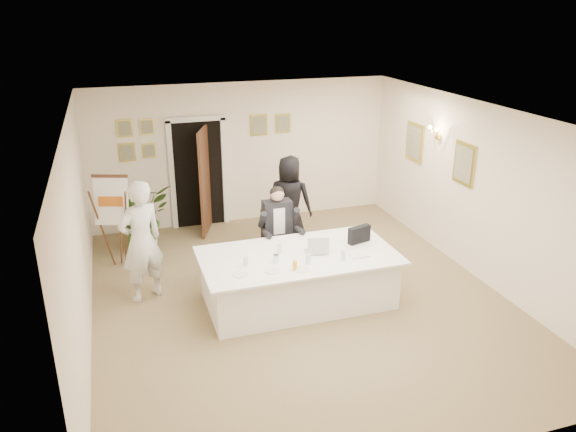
% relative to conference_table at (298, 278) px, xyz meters
% --- Properties ---
extents(floor, '(7.00, 7.00, 0.00)m').
position_rel_conference_table_xyz_m(floor, '(0.04, 0.10, -0.39)').
color(floor, olive).
rests_on(floor, ground).
extents(ceiling, '(6.00, 7.00, 0.02)m').
position_rel_conference_table_xyz_m(ceiling, '(0.04, 0.10, 2.41)').
color(ceiling, white).
rests_on(ceiling, wall_back).
extents(wall_back, '(6.00, 0.10, 2.80)m').
position_rel_conference_table_xyz_m(wall_back, '(0.04, 3.60, 1.01)').
color(wall_back, white).
rests_on(wall_back, floor).
extents(wall_front, '(6.00, 0.10, 2.80)m').
position_rel_conference_table_xyz_m(wall_front, '(0.04, -3.40, 1.01)').
color(wall_front, white).
rests_on(wall_front, floor).
extents(wall_left, '(0.10, 7.00, 2.80)m').
position_rel_conference_table_xyz_m(wall_left, '(-2.96, 0.10, 1.01)').
color(wall_left, white).
rests_on(wall_left, floor).
extents(wall_right, '(0.10, 7.00, 2.80)m').
position_rel_conference_table_xyz_m(wall_right, '(3.04, 0.10, 1.01)').
color(wall_right, white).
rests_on(wall_right, floor).
extents(doorway, '(1.14, 0.86, 2.20)m').
position_rel_conference_table_xyz_m(doorway, '(-0.84, 3.42, 0.65)').
color(doorway, black).
rests_on(doorway, floor).
extents(pictures_back_wall, '(3.40, 0.06, 0.80)m').
position_rel_conference_table_xyz_m(pictures_back_wall, '(-0.76, 3.57, 1.46)').
color(pictures_back_wall, gold).
rests_on(pictures_back_wall, wall_back).
extents(pictures_right_wall, '(0.06, 2.20, 0.80)m').
position_rel_conference_table_xyz_m(pictures_right_wall, '(3.01, 1.30, 1.36)').
color(pictures_right_wall, gold).
rests_on(pictures_right_wall, wall_right).
extents(wall_sconce, '(0.20, 0.30, 0.24)m').
position_rel_conference_table_xyz_m(wall_sconce, '(2.94, 1.30, 1.71)').
color(wall_sconce, gold).
rests_on(wall_sconce, wall_right).
extents(conference_table, '(2.86, 1.52, 0.78)m').
position_rel_conference_table_xyz_m(conference_table, '(0.00, 0.00, 0.00)').
color(conference_table, white).
rests_on(conference_table, floor).
extents(seated_man, '(0.64, 0.68, 1.48)m').
position_rel_conference_table_xyz_m(seated_man, '(0.02, 1.10, 0.35)').
color(seated_man, black).
rests_on(seated_man, floor).
extents(flip_chart, '(0.58, 0.44, 1.60)m').
position_rel_conference_table_xyz_m(flip_chart, '(-2.50, 2.07, 0.35)').
color(flip_chart, '#361911').
rests_on(flip_chart, floor).
extents(standing_man, '(0.81, 0.70, 1.87)m').
position_rel_conference_table_xyz_m(standing_man, '(-2.16, 0.81, 0.54)').
color(standing_man, silver).
rests_on(standing_man, floor).
extents(standing_woman, '(0.97, 0.86, 1.67)m').
position_rel_conference_table_xyz_m(standing_woman, '(0.54, 2.10, 0.44)').
color(standing_woman, black).
rests_on(standing_woman, floor).
extents(potted_palm, '(1.40, 1.38, 1.18)m').
position_rel_conference_table_xyz_m(potted_palm, '(-2.07, 2.71, 0.20)').
color(potted_palm, '#355A1E').
rests_on(potted_palm, floor).
extents(laptop, '(0.38, 0.40, 0.28)m').
position_rel_conference_table_xyz_m(laptop, '(0.27, 0.01, 0.52)').
color(laptop, '#B7BABC').
rests_on(laptop, conference_table).
extents(laptop_bag, '(0.39, 0.20, 0.26)m').
position_rel_conference_table_xyz_m(laptop_bag, '(1.02, 0.14, 0.51)').
color(laptop_bag, black).
rests_on(laptop_bag, conference_table).
extents(paper_stack, '(0.29, 0.21, 0.03)m').
position_rel_conference_table_xyz_m(paper_stack, '(0.83, -0.31, 0.40)').
color(paper_stack, white).
rests_on(paper_stack, conference_table).
extents(plate_left, '(0.23, 0.23, 0.01)m').
position_rel_conference_table_xyz_m(plate_left, '(-0.96, -0.38, 0.39)').
color(plate_left, white).
rests_on(plate_left, conference_table).
extents(plate_mid, '(0.23, 0.23, 0.01)m').
position_rel_conference_table_xyz_m(plate_mid, '(-0.51, -0.40, 0.39)').
color(plate_mid, white).
rests_on(plate_mid, conference_table).
extents(plate_near, '(0.25, 0.25, 0.01)m').
position_rel_conference_table_xyz_m(plate_near, '(-0.10, -0.50, 0.39)').
color(plate_near, white).
rests_on(plate_near, conference_table).
extents(glass_a, '(0.09, 0.09, 0.14)m').
position_rel_conference_table_xyz_m(glass_a, '(-0.82, -0.13, 0.45)').
color(glass_a, silver).
rests_on(glass_a, conference_table).
extents(glass_b, '(0.08, 0.08, 0.14)m').
position_rel_conference_table_xyz_m(glass_b, '(0.03, -0.33, 0.45)').
color(glass_b, silver).
rests_on(glass_b, conference_table).
extents(glass_c, '(0.08, 0.08, 0.14)m').
position_rel_conference_table_xyz_m(glass_c, '(0.55, -0.37, 0.45)').
color(glass_c, silver).
rests_on(glass_c, conference_table).
extents(glass_d, '(0.07, 0.07, 0.14)m').
position_rel_conference_table_xyz_m(glass_d, '(-0.24, 0.16, 0.45)').
color(glass_d, silver).
rests_on(glass_d, conference_table).
extents(oj_glass, '(0.08, 0.08, 0.13)m').
position_rel_conference_table_xyz_m(oj_glass, '(-0.21, -0.46, 0.45)').
color(oj_glass, gold).
rests_on(oj_glass, conference_table).
extents(steel_jug, '(0.09, 0.09, 0.11)m').
position_rel_conference_table_xyz_m(steel_jug, '(-0.38, -0.14, 0.44)').
color(steel_jug, silver).
rests_on(steel_jug, conference_table).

